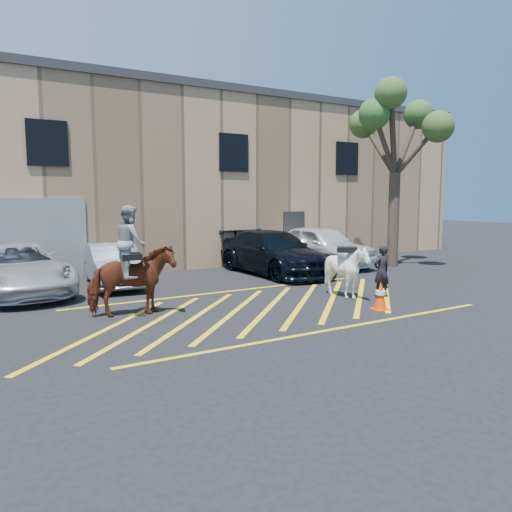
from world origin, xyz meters
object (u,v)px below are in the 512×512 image
saddled_white (347,271)px  tree (396,124)px  car_silver_sedan (113,264)px  car_white_suv (321,246)px  car_blue_suv (274,253)px  traffic_cone (380,296)px  car_white_pickup (16,270)px  handler (382,271)px  mounted_bay (131,272)px

saddled_white → tree: (5.88, 3.84, 4.91)m
car_silver_sedan → car_white_suv: size_ratio=0.84×
car_blue_suv → car_white_suv: 2.85m
car_white_suv → saddled_white: 6.44m
car_silver_sedan → traffic_cone: (4.77, -7.03, -0.31)m
car_white_pickup → car_white_suv: size_ratio=1.08×
handler → traffic_cone: size_ratio=2.06×
car_silver_sedan → car_white_suv: 8.52m
handler → car_blue_suv: bearing=-86.5°
car_blue_suv → mounted_bay: bearing=-150.2°
car_white_pickup → car_blue_suv: 8.60m
car_white_pickup → car_white_suv: 11.35m
car_blue_suv → car_white_suv: car_white_suv is taller
car_white_pickup → traffic_cone: bearing=-47.7°
car_silver_sedan → handler: handler is taller
car_blue_suv → handler: size_ratio=3.63×
handler → car_silver_sedan: bearing=-43.4°
mounted_bay → car_white_suv: bearing=25.3°
car_white_suv → traffic_cone: bearing=-122.3°
car_white_pickup → traffic_cone: 10.32m
mounted_bay → saddled_white: size_ratio=1.42×
car_blue_suv → traffic_cone: bearing=-98.6°
car_blue_suv → car_white_pickup: bearing=176.0°
tree → mounted_bay: bearing=-166.6°
mounted_bay → tree: bearing=13.4°
car_silver_sedan → car_white_suv: (8.52, -0.00, 0.16)m
car_white_pickup → mounted_bay: size_ratio=2.00×
handler → tree: tree is taller
car_silver_sedan → mounted_bay: 4.47m
car_blue_suv → traffic_cone: car_blue_suv is taller
car_white_pickup → car_blue_suv: car_blue_suv is taller
tree → traffic_cone: bearing=-138.6°
car_silver_sedan → mounted_bay: (-0.77, -4.39, 0.39)m
car_white_suv → tree: size_ratio=0.68×
car_white_suv → handler: bearing=-117.9°
mounted_bay → car_white_pickup: bearing=115.3°
handler → tree: size_ratio=0.21×
car_blue_suv → traffic_cone: size_ratio=7.47×
mounted_bay → handler: bearing=-12.8°
tree → handler: bearing=-139.2°
car_blue_suv → car_white_suv: bearing=13.5°
saddled_white → mounted_bay: bearing=169.9°
saddled_white → car_silver_sedan: bearing=133.0°
car_white_suv → handler: size_ratio=3.28×
car_silver_sedan → handler: (5.94, -5.91, 0.07)m
car_silver_sedan → car_white_suv: bearing=6.1°
car_silver_sedan → car_blue_suv: size_ratio=0.76×
car_white_pickup → mounted_bay: mounted_bay is taller
saddled_white → tree: size_ratio=0.26×
car_white_pickup → handler: bearing=-38.9°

